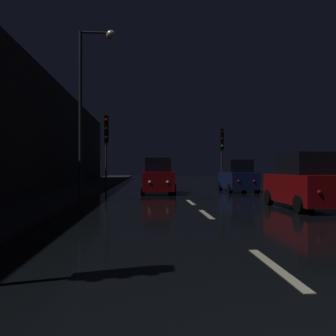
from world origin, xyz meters
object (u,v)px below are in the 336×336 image
object	(u,v)px
traffic_light_far_left	(106,136)
streetlamp_overhead	(90,89)
car_parked_right_far	(238,177)
car_parked_right_near	(305,183)
car_approaching_headlights	(157,177)
traffic_light_far_right	(222,144)

from	to	relation	value
traffic_light_far_left	streetlamp_overhead	distance (m)	8.37
traffic_light_far_left	car_parked_right_far	distance (m)	9.55
streetlamp_overhead	car_parked_right_far	bearing A→B (deg)	35.29
car_parked_right_far	car_parked_right_near	bearing A→B (deg)	180.00
car_approaching_headlights	traffic_light_far_right	bearing A→B (deg)	147.60
car_parked_right_near	streetlamp_overhead	bearing A→B (deg)	68.32
traffic_light_far_right	car_parked_right_near	distance (m)	18.12
traffic_light_far_left	car_parked_right_far	world-z (taller)	traffic_light_far_left
traffic_light_far_right	traffic_light_far_left	bearing A→B (deg)	-61.80
traffic_light_far_left	car_parked_right_near	distance (m)	14.94
traffic_light_far_left	car_approaching_headlights	world-z (taller)	traffic_light_far_left
car_parked_right_near	traffic_light_far_right	bearing A→B (deg)	-2.57
traffic_light_far_left	car_parked_right_far	xyz separation A→B (m)	(8.84, -2.16, -2.89)
streetlamp_overhead	car_parked_right_near	xyz separation A→B (m)	(8.62, -3.43, -4.24)
car_approaching_headlights	car_parked_right_near	bearing A→B (deg)	32.92
traffic_light_far_right	car_approaching_headlights	bearing A→B (deg)	-36.93
car_parked_right_far	car_approaching_headlights	bearing A→B (deg)	103.70
streetlamp_overhead	car_approaching_headlights	bearing A→B (deg)	55.56
traffic_light_far_left	car_parked_right_far	size ratio (longest dim) A/B	1.27
traffic_light_far_right	car_approaching_headlights	distance (m)	11.77
car_parked_right_near	car_parked_right_far	bearing A→B (deg)	-0.00
traffic_light_far_left	car_approaching_headlights	bearing A→B (deg)	34.02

